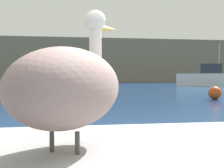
{
  "coord_description": "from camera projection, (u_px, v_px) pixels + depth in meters",
  "views": [
    {
      "loc": [
        -1.06,
        -2.72,
        1.16
      ],
      "look_at": [
        3.35,
        21.06,
        0.6
      ],
      "focal_mm": 56.23,
      "sensor_mm": 36.0,
      "label": 1
    }
  ],
  "objects": [
    {
      "name": "pelican",
      "position": [
        70.0,
        87.0,
        2.22
      ],
      "size": [
        1.05,
        1.38,
        0.96
      ],
      "rotation": [
        0.0,
        0.0,
        1.01
      ],
      "color": "gray",
      "rests_on": "pier_dock"
    },
    {
      "name": "mooring_buoy",
      "position": [
        215.0,
        93.0,
        17.18
      ],
      "size": [
        0.64,
        0.64,
        0.64
      ],
      "primitive_type": "sphere",
      "color": "#E54C19",
      "rests_on": "ground"
    },
    {
      "name": "fishing_boat_white",
      "position": [
        204.0,
        78.0,
        39.81
      ],
      "size": [
        6.11,
        3.68,
        4.85
      ],
      "rotation": [
        0.0,
        0.0,
        -0.38
      ],
      "color": "white",
      "rests_on": "ground"
    },
    {
      "name": "hillside_backdrop",
      "position": [
        53.0,
        61.0,
        67.51
      ],
      "size": [
        140.0,
        13.72,
        7.96
      ],
      "primitive_type": "cube",
      "color": "#7F755B",
      "rests_on": "ground"
    }
  ]
}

